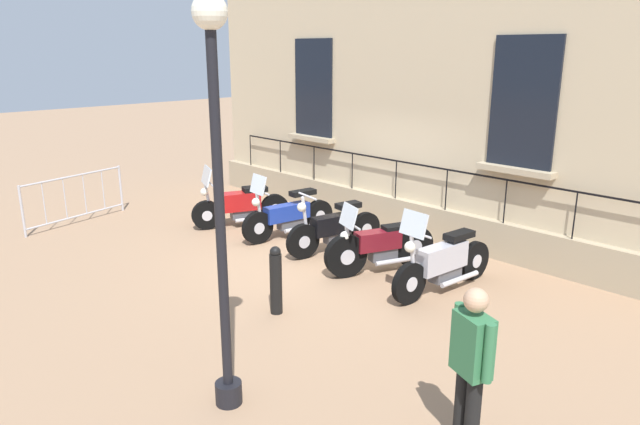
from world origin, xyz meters
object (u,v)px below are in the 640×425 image
(lamppost, at_px, (219,193))
(pedestrian_standing, at_px, (471,362))
(motorcycle_black, at_px, (334,229))
(motorcycle_blue, at_px, (288,216))
(crowd_barrier, at_px, (75,197))
(motorcycle_maroon, at_px, (379,247))
(motorcycle_red, at_px, (240,205))
(bollard, at_px, (276,280))
(motorcycle_silver, at_px, (443,263))

(lamppost, relative_size, pedestrian_standing, 2.50)
(motorcycle_black, relative_size, lamppost, 0.49)
(motorcycle_black, height_order, pedestrian_standing, pedestrian_standing)
(motorcycle_blue, relative_size, motorcycle_black, 1.04)
(motorcycle_blue, relative_size, lamppost, 0.51)
(crowd_barrier, bearing_deg, motorcycle_maroon, 111.76)
(motorcycle_maroon, relative_size, pedestrian_standing, 1.17)
(motorcycle_red, relative_size, motorcycle_blue, 0.95)
(pedestrian_standing, bearing_deg, motorcycle_red, -110.81)
(lamppost, bearing_deg, motorcycle_blue, -137.47)
(crowd_barrier, bearing_deg, lamppost, 79.04)
(crowd_barrier, distance_m, bollard, 6.31)
(motorcycle_silver, xyz_separation_m, crowd_barrier, (2.57, -7.48, 0.11))
(motorcycle_red, bearing_deg, motorcycle_silver, 92.15)
(motorcycle_blue, distance_m, crowd_barrier, 4.66)
(motorcycle_red, bearing_deg, motorcycle_maroon, 91.84)
(motorcycle_silver, bearing_deg, motorcycle_black, -92.10)
(motorcycle_red, height_order, motorcycle_black, motorcycle_red)
(motorcycle_black, xyz_separation_m, pedestrian_standing, (2.99, 4.65, 0.48))
(motorcycle_red, distance_m, motorcycle_maroon, 3.71)
(crowd_barrier, relative_size, pedestrian_standing, 1.43)
(motorcycle_maroon, relative_size, bollard, 1.93)
(lamppost, relative_size, crowd_barrier, 1.75)
(motorcycle_red, bearing_deg, motorcycle_black, 96.20)
(lamppost, bearing_deg, motorcycle_red, -127.51)
(motorcycle_maroon, bearing_deg, motorcycle_red, -88.16)
(motorcycle_blue, relative_size, crowd_barrier, 0.89)
(motorcycle_black, bearing_deg, pedestrian_standing, 57.22)
(motorcycle_red, relative_size, motorcycle_black, 0.98)
(motorcycle_blue, height_order, lamppost, lamppost)
(motorcycle_blue, distance_m, motorcycle_maroon, 2.44)
(motorcycle_maroon, distance_m, bollard, 2.24)
(motorcycle_maroon, xyz_separation_m, crowd_barrier, (2.51, -6.29, 0.14))
(lamppost, distance_m, bollard, 2.81)
(motorcycle_black, bearing_deg, crowd_barrier, -62.36)
(bollard, height_order, pedestrian_standing, pedestrian_standing)
(bollard, bearing_deg, lamppost, 36.84)
(motorcycle_red, bearing_deg, crowd_barrier, -47.12)
(motorcycle_red, distance_m, pedestrian_standing, 7.68)
(motorcycle_maroon, bearing_deg, lamppost, 18.35)
(lamppost, bearing_deg, motorcycle_maroon, -161.65)
(motorcycle_blue, bearing_deg, motorcycle_red, -79.57)
(crowd_barrier, relative_size, bollard, 2.34)
(lamppost, xyz_separation_m, pedestrian_standing, (-1.14, 2.13, -1.36))
(motorcycle_black, relative_size, motorcycle_maroon, 1.04)
(motorcycle_silver, bearing_deg, pedestrian_standing, 37.74)
(motorcycle_red, height_order, motorcycle_silver, motorcycle_silver)
(bollard, bearing_deg, motorcycle_red, -119.65)
(motorcycle_black, relative_size, crowd_barrier, 0.86)
(motorcycle_black, height_order, crowd_barrier, motorcycle_black)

